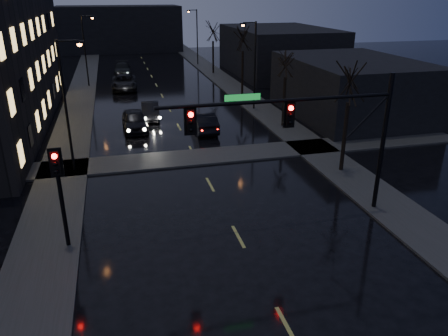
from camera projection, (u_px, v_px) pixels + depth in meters
sidewalk_left at (78, 107)px, 42.38m from camera, size 3.00×140.00×0.12m
sidewalk_right at (246, 97)px, 46.23m from camera, size 3.00×140.00×0.12m
sidewalk_cross at (196, 157)px, 29.49m from camera, size 40.00×3.00×0.12m
commercial_right_near at (351, 88)px, 38.81m from camera, size 10.00×14.00×5.00m
commercial_right_far at (279, 51)px, 58.73m from camera, size 12.00×18.00×6.00m
far_block at (120, 29)px, 80.77m from camera, size 22.00×10.00×8.00m
signal_mast at (314, 123)px, 20.01m from camera, size 11.11×0.41×7.00m
signal_pole_left at (59, 185)px, 18.13m from camera, size 0.35×0.41×4.53m
tree_near at (352, 71)px, 25.03m from camera, size 3.52×3.52×8.08m
tree_mid_a at (286, 55)px, 34.16m from camera, size 3.30×3.30×7.58m
tree_mid_b at (243, 32)px, 44.64m from camera, size 3.74×3.74×8.59m
tree_far at (213, 27)px, 57.42m from camera, size 3.43×3.43×7.88m
streetlight_l_near at (68, 96)px, 25.54m from camera, size 1.53×0.28×8.00m
streetlight_l_far at (86, 45)px, 49.80m from camera, size 1.53×0.28×8.00m
streetlight_r_mid at (253, 59)px, 39.76m from camera, size 1.53×0.28×8.00m
streetlight_r_far at (196, 32)px, 64.91m from camera, size 1.53×0.28×8.00m
oncoming_car_a at (135, 120)px, 35.17m from camera, size 2.03×4.80×1.62m
oncoming_car_b at (150, 111)px, 38.32m from camera, size 1.75×4.36×1.41m
oncoming_car_c at (124, 82)px, 49.76m from camera, size 2.94×6.01×1.65m
oncoming_car_d at (122, 69)px, 58.76m from camera, size 2.30×5.38×1.54m
lead_car at (204, 122)px, 34.95m from camera, size 1.70×4.72×1.55m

